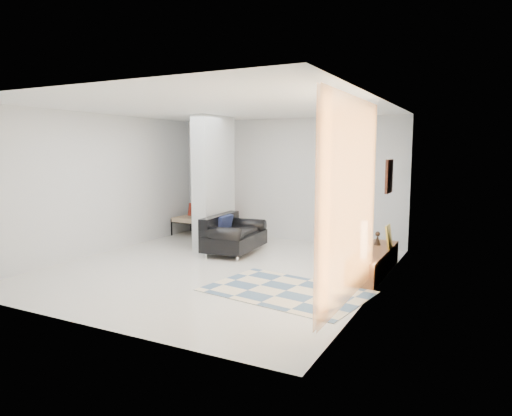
% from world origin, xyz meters
% --- Properties ---
extents(floor, '(6.00, 6.00, 0.00)m').
position_xyz_m(floor, '(0.00, 0.00, 0.00)').
color(floor, silver).
rests_on(floor, ground).
extents(ceiling, '(6.00, 6.00, 0.00)m').
position_xyz_m(ceiling, '(0.00, 0.00, 2.80)').
color(ceiling, white).
rests_on(ceiling, wall_back).
extents(wall_back, '(6.00, 0.00, 6.00)m').
position_xyz_m(wall_back, '(0.00, 3.00, 1.40)').
color(wall_back, silver).
rests_on(wall_back, ground).
extents(wall_front, '(6.00, 0.00, 6.00)m').
position_xyz_m(wall_front, '(0.00, -3.00, 1.40)').
color(wall_front, silver).
rests_on(wall_front, ground).
extents(wall_left, '(0.00, 6.00, 6.00)m').
position_xyz_m(wall_left, '(-2.75, 0.00, 1.40)').
color(wall_left, silver).
rests_on(wall_left, ground).
extents(wall_right, '(0.00, 6.00, 6.00)m').
position_xyz_m(wall_right, '(2.75, 0.00, 1.40)').
color(wall_right, silver).
rests_on(wall_right, ground).
extents(partition_column, '(0.35, 1.20, 2.80)m').
position_xyz_m(partition_column, '(-1.10, 1.60, 1.40)').
color(partition_column, '#B1B7B9').
rests_on(partition_column, floor).
extents(hallway_door, '(0.85, 0.06, 2.04)m').
position_xyz_m(hallway_door, '(-2.10, 2.96, 1.02)').
color(hallway_door, white).
rests_on(hallway_door, floor).
extents(curtain, '(0.00, 2.55, 2.55)m').
position_xyz_m(curtain, '(2.67, -1.15, 1.45)').
color(curtain, orange).
rests_on(curtain, wall_right).
extents(wall_art, '(0.04, 0.45, 0.55)m').
position_xyz_m(wall_art, '(2.72, 0.90, 1.65)').
color(wall_art, '#3C1A10').
rests_on(wall_art, wall_right).
extents(media_console, '(0.45, 1.99, 0.80)m').
position_xyz_m(media_console, '(2.52, 0.90, 0.20)').
color(media_console, brown).
rests_on(media_console, floor).
extents(loveseat, '(0.99, 1.55, 0.76)m').
position_xyz_m(loveseat, '(-0.42, 1.20, 0.36)').
color(loveseat, silver).
rests_on(loveseat, floor).
extents(daybed, '(1.90, 0.88, 0.77)m').
position_xyz_m(daybed, '(-1.77, 2.50, 0.41)').
color(daybed, black).
rests_on(daybed, floor).
extents(area_rug, '(2.50, 1.86, 0.01)m').
position_xyz_m(area_rug, '(1.60, -0.70, 0.01)').
color(area_rug, beige).
rests_on(area_rug, floor).
extents(cylinder_lamp, '(0.11, 0.11, 0.58)m').
position_xyz_m(cylinder_lamp, '(2.50, 0.24, 0.69)').
color(cylinder_lamp, white).
rests_on(cylinder_lamp, media_console).
extents(bronze_figurine, '(0.13, 0.13, 0.24)m').
position_xyz_m(bronze_figurine, '(2.47, 1.36, 0.52)').
color(bronze_figurine, black).
rests_on(bronze_figurine, media_console).
extents(vase, '(0.22, 0.22, 0.20)m').
position_xyz_m(vase, '(2.47, 0.56, 0.50)').
color(vase, silver).
rests_on(vase, media_console).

